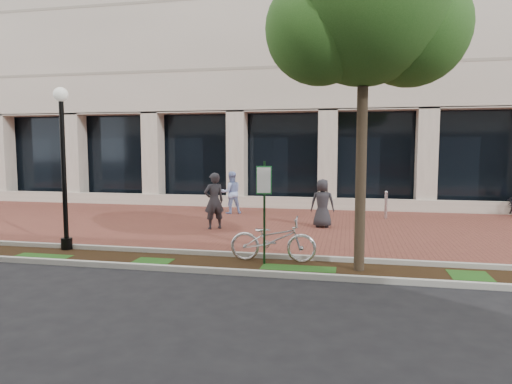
% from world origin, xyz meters
% --- Properties ---
extents(ground, '(120.00, 120.00, 0.00)m').
position_xyz_m(ground, '(0.00, 0.00, 0.00)').
color(ground, black).
rests_on(ground, ground).
extents(brick_plaza, '(40.00, 9.00, 0.01)m').
position_xyz_m(brick_plaza, '(0.00, 0.00, 0.01)').
color(brick_plaza, brown).
rests_on(brick_plaza, ground).
extents(planting_strip, '(40.00, 1.50, 0.01)m').
position_xyz_m(planting_strip, '(0.00, -5.25, 0.01)').
color(planting_strip, black).
rests_on(planting_strip, ground).
extents(curb_plaza_side, '(40.00, 0.12, 0.12)m').
position_xyz_m(curb_plaza_side, '(0.00, -4.50, 0.06)').
color(curb_plaza_side, '#B5B6AB').
rests_on(curb_plaza_side, ground).
extents(curb_street_side, '(40.00, 0.12, 0.12)m').
position_xyz_m(curb_street_side, '(0.00, -6.00, 0.06)').
color(curb_street_side, '#B5B6AB').
rests_on(curb_street_side, ground).
extents(near_office_building, '(40.00, 12.12, 16.00)m').
position_xyz_m(near_office_building, '(0.00, 10.47, 10.05)').
color(near_office_building, beige).
rests_on(near_office_building, ground).
extents(parking_sign, '(0.34, 0.07, 2.30)m').
position_xyz_m(parking_sign, '(1.10, -5.05, 1.48)').
color(parking_sign, '#153A1B').
rests_on(parking_sign, ground).
extents(lamppost, '(0.36, 0.36, 4.09)m').
position_xyz_m(lamppost, '(-4.13, -4.60, 2.32)').
color(lamppost, black).
rests_on(lamppost, ground).
extents(street_tree, '(4.11, 3.42, 7.27)m').
position_xyz_m(street_tree, '(3.21, -5.13, 5.33)').
color(street_tree, '#453727').
rests_on(street_tree, ground).
extents(locked_bicycle, '(1.99, 0.76, 1.03)m').
position_xyz_m(locked_bicycle, '(1.25, -4.75, 0.52)').
color(locked_bicycle, silver).
rests_on(locked_bicycle, ground).
extents(pedestrian_left, '(0.79, 0.74, 1.81)m').
position_xyz_m(pedestrian_left, '(-1.30, -0.97, 0.91)').
color(pedestrian_left, '#2B2A2F').
rests_on(pedestrian_left, ground).
extents(pedestrian_mid, '(1.01, 0.92, 1.68)m').
position_xyz_m(pedestrian_mid, '(-1.65, 2.54, 0.84)').
color(pedestrian_mid, '#9AAFE6').
rests_on(pedestrian_mid, ground).
extents(pedestrian_right, '(0.81, 0.56, 1.60)m').
position_xyz_m(pedestrian_right, '(2.08, 0.03, 0.80)').
color(pedestrian_right, '#26252A').
rests_on(pedestrian_right, ground).
extents(bollard, '(0.12, 0.12, 1.05)m').
position_xyz_m(bollard, '(4.25, 2.28, 0.53)').
color(bollard, silver).
rests_on(bollard, ground).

